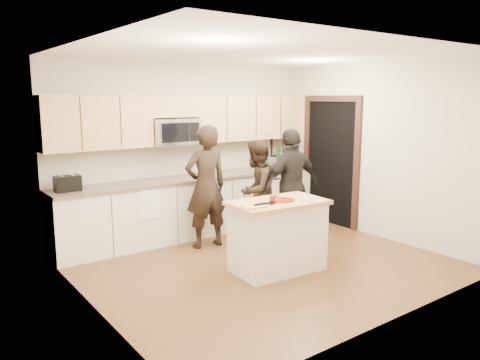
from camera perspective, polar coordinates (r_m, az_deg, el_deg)
floor at (r=6.29m, az=2.76°, el=-10.11°), size 4.50×4.50×0.00m
room_shell at (r=5.93m, az=2.90°, el=5.81°), size 4.52×4.02×2.71m
back_cabinetry at (r=7.49m, az=-5.41°, el=-3.09°), size 4.50×0.66×0.94m
upper_cabinetry at (r=7.45m, az=-5.94°, el=7.49°), size 4.50×0.33×0.75m
microwave at (r=7.26m, az=-8.11°, el=5.85°), size 0.76×0.41×0.40m
doorway at (r=8.16m, az=11.02°, el=2.75°), size 0.06×1.25×2.20m
framed_picture at (r=8.73m, az=4.54°, el=4.17°), size 0.30×0.03×0.38m
dish_towel at (r=6.82m, az=-11.48°, el=-1.71°), size 0.34×0.60×0.48m
island at (r=5.94m, az=4.61°, el=-6.74°), size 1.25×0.80×0.90m
red_plate at (r=5.84m, az=5.19°, el=-2.44°), size 0.31×0.31×0.02m
box_grater at (r=5.85m, az=4.37°, el=-1.00°), size 0.08×0.06×0.26m
drink_glass at (r=5.64m, az=3.98°, el=-2.43°), size 0.07×0.07×0.10m
cutting_board at (r=5.47m, az=1.73°, el=-3.24°), size 0.27×0.22×0.02m
tongs at (r=5.54m, az=3.02°, el=-2.88°), size 0.29×0.05×0.02m
knife at (r=5.52m, az=2.52°, el=-3.01°), size 0.22×0.04×0.01m
toaster at (r=6.58m, az=-20.29°, el=-0.40°), size 0.32×0.20×0.21m
bottle_cluster at (r=8.45m, az=4.79°, el=2.89°), size 0.70×0.31×0.41m
orchid at (r=8.57m, az=5.91°, el=3.21°), size 0.30×0.28×0.43m
woman_left at (r=6.77m, az=-4.16°, el=-0.83°), size 0.69×0.49×1.78m
woman_center at (r=7.07m, az=1.99°, el=-1.33°), size 0.92×0.83×1.55m
woman_right at (r=7.07m, az=6.33°, el=-0.67°), size 1.01×0.43×1.72m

